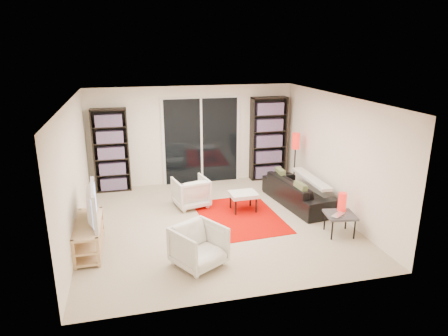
{
  "coord_description": "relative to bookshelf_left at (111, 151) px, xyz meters",
  "views": [
    {
      "loc": [
        -1.53,
        -6.99,
        3.31
      ],
      "look_at": [
        0.25,
        0.3,
        1.0
      ],
      "focal_mm": 32.0,
      "sensor_mm": 36.0,
      "label": 1
    }
  ],
  "objects": [
    {
      "name": "armchair_back",
      "position": [
        1.63,
        -1.41,
        -0.66
      ],
      "size": [
        0.81,
        0.82,
        0.64
      ],
      "primitive_type": "imported",
      "rotation": [
        0.0,
        0.0,
        3.34
      ],
      "color": "silver",
      "rests_on": "floor"
    },
    {
      "name": "tv",
      "position": [
        -0.32,
        -2.9,
        -0.16
      ],
      "size": [
        0.23,
        1.09,
        0.62
      ],
      "primitive_type": "imported",
      "rotation": [
        0.0,
        0.0,
        1.65
      ],
      "color": "black",
      "rests_on": "tv_stand"
    },
    {
      "name": "wall_left",
      "position": [
        -0.55,
        -2.33,
        0.22
      ],
      "size": [
        0.02,
        5.0,
        2.4
      ],
      "primitive_type": "cube",
      "color": "white",
      "rests_on": "ground"
    },
    {
      "name": "armchair_front",
      "position": [
        1.36,
        -3.83,
        -0.65
      ],
      "size": [
        0.97,
        0.98,
        0.66
      ],
      "primitive_type": "imported",
      "rotation": [
        0.0,
        0.0,
        0.53
      ],
      "color": "silver",
      "rests_on": "floor"
    },
    {
      "name": "floor_lamp",
      "position": [
        4.19,
        -0.93,
        0.07
      ],
      "size": [
        0.21,
        0.21,
        1.37
      ],
      "color": "black",
      "rests_on": "floor"
    },
    {
      "name": "laptop",
      "position": [
        3.98,
        -3.47,
        -0.56
      ],
      "size": [
        0.37,
        0.35,
        0.02
      ],
      "primitive_type": "imported",
      "rotation": [
        0.0,
        0.0,
        0.6
      ],
      "color": "silver",
      "rests_on": "side_table"
    },
    {
      "name": "table_lamp",
      "position": [
        4.14,
        -3.24,
        -0.4
      ],
      "size": [
        0.15,
        0.15,
        0.34
      ],
      "primitive_type": "cylinder",
      "color": "red",
      "rests_on": "side_table"
    },
    {
      "name": "tv_stand",
      "position": [
        -0.34,
        -2.9,
        -0.71
      ],
      "size": [
        0.42,
        1.31,
        0.5
      ],
      "color": "#DDB181",
      "rests_on": "floor"
    },
    {
      "name": "floor",
      "position": [
        1.95,
        -2.33,
        -0.98
      ],
      "size": [
        5.0,
        5.0,
        0.0
      ],
      "primitive_type": "plane",
      "color": "tan",
      "rests_on": "ground"
    },
    {
      "name": "rug",
      "position": [
        2.48,
        -2.2,
        -0.97
      ],
      "size": [
        1.64,
        2.15,
        0.01
      ],
      "primitive_type": "cube",
      "rotation": [
        0.0,
        0.0,
        0.06
      ],
      "color": "#C50600",
      "rests_on": "floor"
    },
    {
      "name": "wall_front",
      "position": [
        1.95,
        -4.83,
        0.22
      ],
      "size": [
        5.0,
        0.02,
        2.4
      ],
      "primitive_type": "cube",
      "color": "white",
      "rests_on": "ground"
    },
    {
      "name": "bookshelf_left",
      "position": [
        0.0,
        0.0,
        0.0
      ],
      "size": [
        0.8,
        0.3,
        1.95
      ],
      "color": "black",
      "rests_on": "ground"
    },
    {
      "name": "ceiling",
      "position": [
        1.95,
        -2.33,
        1.42
      ],
      "size": [
        5.0,
        5.0,
        0.02
      ],
      "primitive_type": "cube",
      "color": "white",
      "rests_on": "wall_back"
    },
    {
      "name": "ottoman",
      "position": [
        2.64,
        -1.92,
        -0.63
      ],
      "size": [
        0.57,
        0.47,
        0.4
      ],
      "color": "silver",
      "rests_on": "floor"
    },
    {
      "name": "bookshelf_right",
      "position": [
        3.85,
        -0.0,
        0.07
      ],
      "size": [
        0.9,
        0.3,
        2.1
      ],
      "color": "black",
      "rests_on": "ground"
    },
    {
      "name": "sliding_door",
      "position": [
        2.15,
        0.13,
        0.07
      ],
      "size": [
        1.92,
        0.08,
        2.16
      ],
      "color": "white",
      "rests_on": "ground"
    },
    {
      "name": "wall_back",
      "position": [
        1.95,
        0.17,
        0.22
      ],
      "size": [
        5.0,
        0.02,
        2.4
      ],
      "primitive_type": "cube",
      "color": "white",
      "rests_on": "ground"
    },
    {
      "name": "wall_right",
      "position": [
        4.45,
        -2.33,
        0.22
      ],
      "size": [
        0.02,
        5.0,
        2.4
      ],
      "primitive_type": "cube",
      "color": "white",
      "rests_on": "ground"
    },
    {
      "name": "side_table",
      "position": [
        4.03,
        -3.38,
        -0.62
      ],
      "size": [
        0.59,
        0.59,
        0.4
      ],
      "color": "#414145",
      "rests_on": "floor"
    },
    {
      "name": "sofa",
      "position": [
        3.91,
        -1.84,
        -0.69
      ],
      "size": [
        1.03,
        2.05,
        0.57
      ],
      "primitive_type": "imported",
      "rotation": [
        0.0,
        0.0,
        1.71
      ],
      "color": "black",
      "rests_on": "floor"
    }
  ]
}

